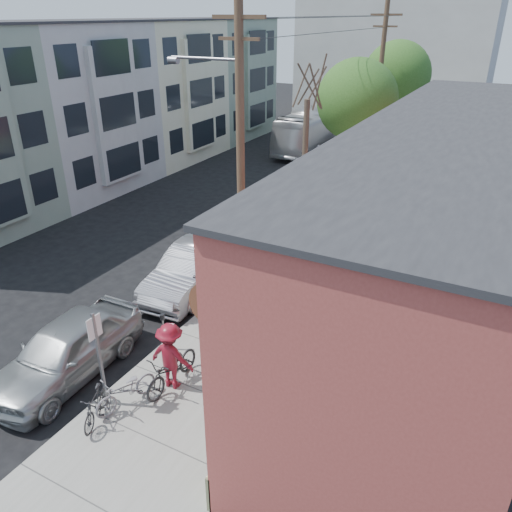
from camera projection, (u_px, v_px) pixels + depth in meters
The scene contains 26 objects.
ground at pixel (129, 319), 17.11m from camera, with size 120.00×120.00×0.00m, color black.
sidewalk at pixel (350, 229), 24.01m from camera, with size 4.50×58.00×0.15m, color gray.
cafe_building at pixel (442, 228), 15.83m from camera, with size 6.60×20.20×6.61m.
apartment_row at pixel (124, 100), 31.22m from camera, with size 6.30×32.00×9.00m.
end_cap_building at pixel (395, 52), 48.63m from camera, with size 18.00×8.00×12.00m, color #AFB0AA.
sign_post at pixel (98, 351), 12.49m from camera, with size 0.07×0.45×2.80m.
parking_meter_near at pixel (163, 326), 15.00m from camera, with size 0.14×0.14×1.24m.
parking_meter_far at pixel (302, 214), 23.37m from camera, with size 0.14×0.14×1.24m.
utility_pole_near at pixel (239, 148), 16.56m from camera, with size 3.57×0.28×10.00m.
utility_pole_far at pixel (379, 89), 29.90m from camera, with size 1.80×0.28×10.00m.
tree_bare at pixel (304, 175), 21.12m from camera, with size 0.24×0.24×6.22m.
tree_leafy_mid at pixel (357, 100), 25.46m from camera, with size 4.12×4.12×7.36m.
tree_leafy_far at pixel (397, 75), 31.71m from camera, with size 4.25×4.25×7.84m.
patio_chair_a at pixel (236, 424), 11.96m from camera, with size 0.50×0.50×0.88m, color #113C28, non-canonical shape.
patio_chair_b at pixel (253, 402), 12.64m from camera, with size 0.50×0.50×0.88m, color #113C28, non-canonical shape.
patron_grey at pixel (245, 385), 12.41m from camera, with size 0.72×0.47×1.96m, color gray.
patron_green at pixel (271, 374), 12.78m from camera, with size 0.96×0.75×1.97m, color #30783B.
cyclist at pixel (171, 356), 13.44m from camera, with size 1.28×0.73×1.98m, color maroon.
cyclist_bike at pixel (172, 369), 13.63m from camera, with size 0.73×2.10×1.11m, color black.
parked_bike_a at pixel (96, 405), 12.50m from camera, with size 0.43×1.51×0.91m, color black.
parked_bike_b at pixel (126, 390), 12.96m from camera, with size 0.64×1.82×0.96m, color slate.
car_0 at pixel (66, 350), 14.14m from camera, with size 2.02×5.01×1.71m, color #93989A.
car_1 at pixel (194, 269), 18.62m from camera, with size 1.81×5.20×1.71m, color #9999A0.
car_2 at pixel (262, 222), 23.12m from camera, with size 2.04×5.01×1.45m, color black.
car_3 at pixel (311, 185), 27.82m from camera, with size 2.72×5.91×1.64m, color #A9ACB1.
bus at pixel (318, 127), 38.14m from camera, with size 2.62×11.20×3.12m, color silver.
Camera 1 is at (10.61, -10.68, 9.47)m, focal length 35.00 mm.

